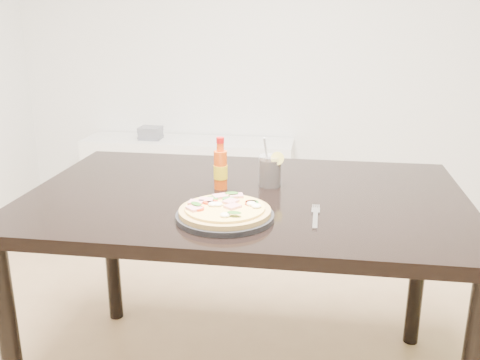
# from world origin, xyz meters

# --- Properties ---
(dining_table) EXTENTS (1.40, 0.90, 0.75)m
(dining_table) POSITION_xyz_m (-0.16, 0.30, 0.67)
(dining_table) COLOR black
(dining_table) RESTS_ON ground
(plate) EXTENTS (0.28, 0.28, 0.02)m
(plate) POSITION_xyz_m (-0.18, 0.06, 0.76)
(plate) COLOR black
(plate) RESTS_ON dining_table
(pizza) EXTENTS (0.26, 0.26, 0.03)m
(pizza) POSITION_xyz_m (-0.19, 0.06, 0.78)
(pizza) COLOR tan
(pizza) RESTS_ON plate
(hot_sauce_bottle) EXTENTS (0.05, 0.05, 0.17)m
(hot_sauce_bottle) POSITION_xyz_m (-0.25, 0.33, 0.82)
(hot_sauce_bottle) COLOR #E64E0D
(hot_sauce_bottle) RESTS_ON dining_table
(cola_cup) EXTENTS (0.09, 0.08, 0.17)m
(cola_cup) POSITION_xyz_m (-0.09, 0.38, 0.80)
(cola_cup) COLOR black
(cola_cup) RESTS_ON dining_table
(fork) EXTENTS (0.02, 0.19, 0.00)m
(fork) POSITION_xyz_m (0.07, 0.12, 0.75)
(fork) COLOR silver
(fork) RESTS_ON dining_table
(media_console) EXTENTS (1.40, 0.34, 0.50)m
(media_console) POSITION_xyz_m (-0.80, 2.07, 0.25)
(media_console) COLOR white
(media_console) RESTS_ON ground
(cd_stack) EXTENTS (0.14, 0.12, 0.08)m
(cd_stack) POSITION_xyz_m (-1.05, 2.05, 0.54)
(cd_stack) COLOR slate
(cd_stack) RESTS_ON media_console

